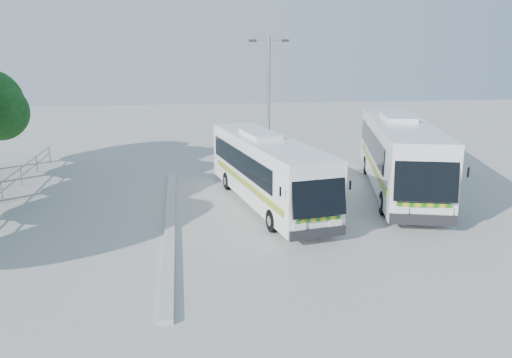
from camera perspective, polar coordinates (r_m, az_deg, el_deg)
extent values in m
plane|color=#A4A49F|center=(18.99, -2.88, -6.67)|extent=(100.00, 100.00, 0.00)
cube|color=#B2B2AD|center=(20.77, -9.80, -4.78)|extent=(0.40, 16.00, 0.15)
cylinder|color=gray|center=(33.30, -22.91, 2.28)|extent=(0.06, 0.06, 1.00)
cube|color=white|center=(22.54, 1.23, 1.18)|extent=(4.05, 10.93, 2.72)
cube|color=black|center=(17.66, 7.18, -1.53)|extent=(2.09, 0.76, 1.73)
cube|color=black|center=(22.62, -1.93, 2.09)|extent=(1.53, 8.44, 0.98)
cube|color=black|center=(23.36, 3.41, 2.47)|extent=(1.53, 8.44, 0.98)
cube|color=#0E6524|center=(22.07, -1.32, -0.48)|extent=(1.63, 9.14, 0.25)
cylinder|color=black|center=(19.41, 1.91, -4.78)|extent=(0.42, 0.93, 0.89)
cylinder|color=black|center=(20.17, 7.29, -4.15)|extent=(0.42, 0.93, 0.89)
cylinder|color=black|center=(25.35, -3.26, -0.21)|extent=(0.42, 0.93, 0.89)
cylinder|color=black|center=(25.94, 1.03, 0.15)|extent=(0.42, 0.93, 0.89)
cube|color=silver|center=(25.75, 16.04, 2.85)|extent=(5.74, 12.55, 3.13)
cube|color=black|center=(19.73, 18.89, 0.39)|extent=(2.40, 1.08, 1.99)
cube|color=black|center=(26.10, 13.06, 4.05)|extent=(2.66, 9.51, 1.13)
cube|color=black|center=(26.52, 18.67, 3.82)|extent=(2.66, 9.51, 1.13)
cube|color=#0E6612|center=(25.38, 13.14, 1.52)|extent=(2.86, 10.30, 0.29)
cylinder|color=black|center=(22.06, 14.42, -2.69)|extent=(0.57, 1.07, 1.03)
cylinder|color=black|center=(22.50, 20.29, -2.81)|extent=(0.57, 1.07, 1.03)
cylinder|color=black|center=(29.26, 12.55, 1.57)|extent=(0.57, 1.07, 1.03)
cylinder|color=black|center=(29.60, 17.02, 1.43)|extent=(0.57, 1.07, 1.03)
cylinder|color=#999CA1|center=(23.81, 1.43, 7.00)|extent=(0.19, 0.19, 7.53)
cylinder|color=#999CA1|center=(23.62, 1.49, 15.64)|extent=(1.47, 0.49, 0.08)
cube|color=black|center=(23.71, -0.39, 15.52)|extent=(0.36, 0.25, 0.11)
cube|color=black|center=(23.56, 3.38, 15.51)|extent=(0.36, 0.25, 0.11)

